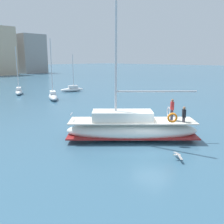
% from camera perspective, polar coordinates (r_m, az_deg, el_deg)
% --- Properties ---
extents(ground_plane, '(400.00, 400.00, 0.00)m').
position_cam_1_polar(ground_plane, '(17.68, 9.42, -7.45)').
color(ground_plane, '#38607A').
extents(main_sailboat, '(8.31, 8.65, 14.07)m').
position_cam_1_polar(main_sailboat, '(18.31, 4.36, -3.61)').
color(main_sailboat, white).
rests_on(main_sailboat, ground).
extents(moored_catamaran, '(3.27, 4.52, 7.74)m').
position_cam_1_polar(moored_catamaran, '(44.50, -20.59, 4.54)').
color(moored_catamaran, silver).
rests_on(moored_catamaran, ground).
extents(moored_cutter_right, '(4.39, 2.27, 6.55)m').
position_cam_1_polar(moored_cutter_right, '(45.44, -9.15, 5.26)').
color(moored_cutter_right, white).
rests_on(moored_cutter_right, ground).
extents(moored_ketch_distant, '(3.53, 4.91, 8.63)m').
position_cam_1_polar(moored_ketch_distant, '(37.23, -13.40, 3.69)').
color(moored_ketch_distant, silver).
rests_on(moored_ketch_distant, ground).
extents(seagull, '(0.89, 1.01, 0.18)m').
position_cam_1_polar(seagull, '(15.38, 14.84, -9.51)').
color(seagull, silver).
rests_on(seagull, ground).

